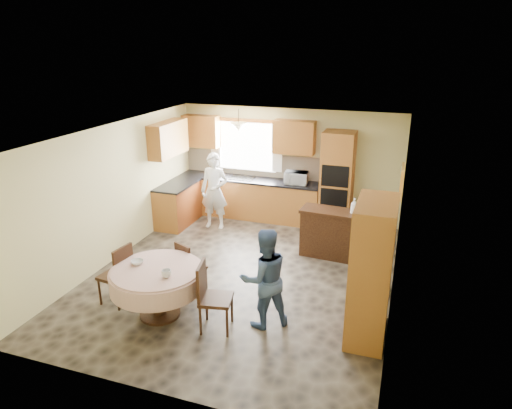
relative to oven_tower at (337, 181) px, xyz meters
The scene contains 36 objects.
floor 3.11m from the oven_tower, 113.15° to the right, with size 5.00×6.00×0.01m, color brown.
ceiling 3.26m from the oven_tower, 113.15° to the right, with size 5.00×6.00×0.01m, color white.
wall_back 1.21m from the oven_tower, 164.91° to the left, with size 5.00×0.02×2.50m, color #CAC281.
wall_front 5.81m from the oven_tower, 101.43° to the right, with size 5.00×0.02×2.50m, color #CAC281.
wall_left 4.54m from the oven_tower, 143.61° to the right, with size 0.02×6.00×2.50m, color #CAC281.
wall_right 3.02m from the oven_tower, 63.35° to the right, with size 0.02×6.00×2.50m, color #CAC281.
window 2.24m from the oven_tower, behind, with size 1.40×0.03×1.10m, color white.
curtain_left 2.97m from the oven_tower, behind, with size 0.22×0.02×1.15m, color white.
curtain_right 1.54m from the oven_tower, behind, with size 0.22×0.02×1.15m, color white.
base_cab_back 2.09m from the oven_tower, behind, with size 3.30×0.60×0.88m, color #B57B30.
counter_back 2.01m from the oven_tower, behind, with size 3.30×0.64×0.04m, color black.
base_cab_left 3.52m from the oven_tower, 165.12° to the right, with size 0.60×1.20×0.88m, color #B57B30.
counter_left 3.47m from the oven_tower, 165.12° to the right, with size 0.64×1.20×0.04m, color black.
backsplash 2.03m from the oven_tower, behind, with size 3.30×0.02×0.55m, color #CFB692.
wall_cab_left 3.31m from the oven_tower, behind, with size 0.85×0.33×0.72m, color #A67029.
wall_cab_right 1.32m from the oven_tower, behind, with size 0.90×0.33×0.72m, color #A67029.
wall_cab_side 3.70m from the oven_tower, 165.67° to the right, with size 0.33×1.20×0.72m, color #A67029.
oven_tower is the anchor object (origin of this frame).
oven_upper 0.37m from the oven_tower, 90.00° to the right, with size 0.56×0.01×0.45m, color black.
oven_lower 0.44m from the oven_tower, 90.00° to the right, with size 0.56×0.01×0.45m, color black.
pendant 2.40m from the oven_tower, behind, with size 0.36×0.36×0.18m, color beige.
sideboard 1.59m from the oven_tower, 82.50° to the right, with size 1.21×0.50×0.86m, color #3D2410.
space_heater 2.84m from the oven_tower, 67.40° to the right, with size 0.43×0.30×0.60m, color black.
cupboard 3.89m from the oven_tower, 74.02° to the right, with size 0.51×1.02×1.95m, color #B57B30.
dining_table 4.68m from the oven_tower, 113.96° to the right, with size 1.36×1.36×0.77m.
chair_left 4.94m from the oven_tower, 122.28° to the right, with size 0.48×0.48×0.98m.
chair_back 3.96m from the oven_tower, 117.16° to the right, with size 0.49×0.49×0.86m.
chair_right 4.46m from the oven_tower, 103.53° to the right, with size 0.51×0.51×1.01m.
framed_picture 2.43m from the oven_tower, 55.70° to the right, with size 0.06×0.61×0.50m.
microwave 0.88m from the oven_tower, behind, with size 0.49×0.33×0.27m, color silver.
person_sink 2.63m from the oven_tower, 161.88° to the right, with size 0.60×0.40×1.65m, color silver.
person_dining 4.00m from the oven_tower, 95.04° to the right, with size 0.72×0.56×1.48m, color #38507B.
bowl_sideboard 1.46m from the oven_tower, 91.02° to the right, with size 0.21×0.21×0.05m, color #B2B2B2.
bottle_sideboard 1.55m from the oven_tower, 69.39° to the right, with size 0.13×0.13×0.33m, color silver.
cup_table 4.73m from the oven_tower, 110.16° to the right, with size 0.14×0.14×0.11m, color #B2B2B2.
bowl_table 4.78m from the oven_tower, 117.84° to the right, with size 0.18×0.18×0.06m, color #B2B2B2.
Camera 1 is at (2.50, -6.66, 3.86)m, focal length 32.00 mm.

